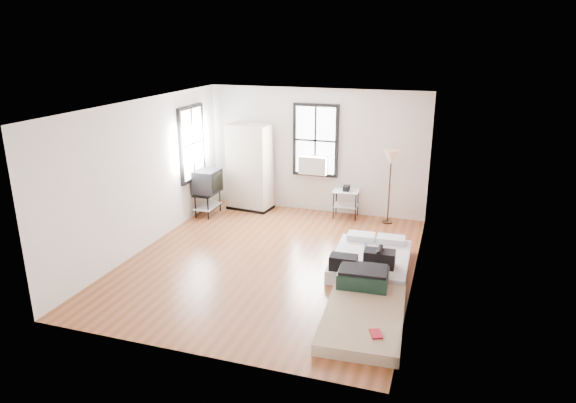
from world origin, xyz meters
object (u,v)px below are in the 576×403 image
(floor_lamp, at_px, (391,161))
(tv_stand, at_px, (207,183))
(side_table, at_px, (346,196))
(wardrobe, at_px, (250,168))
(mattress_main, at_px, (370,260))
(mattress_bare, at_px, (364,305))

(floor_lamp, distance_m, tv_stand, 4.06)
(side_table, xyz_separation_m, tv_stand, (-3.00, -0.79, 0.25))
(wardrobe, relative_size, side_table, 2.70)
(mattress_main, bearing_deg, side_table, 109.31)
(floor_lamp, xyz_separation_m, tv_stand, (-3.94, -0.72, -0.63))
(wardrobe, relative_size, tv_stand, 1.91)
(mattress_main, height_order, tv_stand, tv_stand)
(mattress_bare, xyz_separation_m, wardrobe, (-3.39, 3.98, 0.85))
(mattress_bare, relative_size, wardrobe, 1.08)
(side_table, height_order, tv_stand, tv_stand)
(mattress_bare, relative_size, tv_stand, 2.06)
(mattress_main, height_order, floor_lamp, floor_lamp)
(floor_lamp, bearing_deg, mattress_bare, -87.36)
(mattress_bare, relative_size, side_table, 2.92)
(mattress_main, bearing_deg, mattress_bare, -86.02)
(mattress_main, bearing_deg, floor_lamp, 88.36)
(side_table, relative_size, floor_lamp, 0.45)
(mattress_main, relative_size, mattress_bare, 0.84)
(mattress_bare, bearing_deg, tv_stand, 138.18)
(wardrobe, xyz_separation_m, floor_lamp, (3.20, -0.00, 0.39))
(mattress_main, xyz_separation_m, wardrobe, (-3.22, 2.39, 0.83))
(mattress_bare, height_order, wardrobe, wardrobe)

